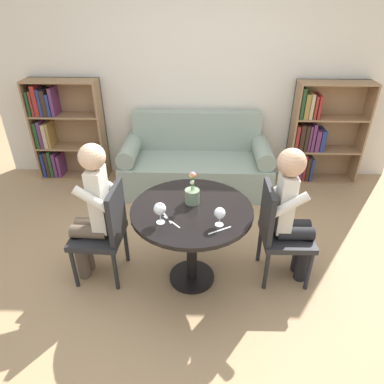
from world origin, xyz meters
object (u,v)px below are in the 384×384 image
object	(u,v)px
couch	(196,165)
wine_glass_left	(160,209)
wine_glass_right	(220,214)
flower_vase	(193,194)
chair_left	(105,229)
chair_right	(279,230)
bookshelf_right	(316,136)
person_right	(292,212)
bookshelf_left	(60,130)
person_left	(92,211)

from	to	relation	value
couch	wine_glass_left	xyz separation A→B (m)	(-0.22, -1.87, 0.56)
wine_glass_right	flower_vase	size ratio (longest dim) A/B	0.53
chair_left	chair_right	size ratio (longest dim) A/B	1.00
wine_glass_left	flower_vase	bearing A→B (deg)	51.17
chair_left	flower_vase	size ratio (longest dim) A/B	3.27
couch	bookshelf_right	bearing A→B (deg)	9.77
bookshelf_right	chair_right	size ratio (longest dim) A/B	1.44
bookshelf_right	person_right	world-z (taller)	bookshelf_right
bookshelf_right	chair_right	world-z (taller)	bookshelf_right
couch	chair_left	bearing A→B (deg)	-114.12
bookshelf_left	chair_left	distance (m)	2.18
person_left	couch	bearing A→B (deg)	156.32
wine_glass_left	wine_glass_right	distance (m)	0.43
person_left	person_right	size ratio (longest dim) A/B	1.03
bookshelf_right	wine_glass_right	distance (m)	2.54
couch	wine_glass_left	bearing A→B (deg)	-96.86
chair_right	wine_glass_right	size ratio (longest dim) A/B	6.14
couch	flower_vase	distance (m)	1.67
chair_right	person_right	world-z (taller)	person_right
bookshelf_right	person_left	size ratio (longest dim) A/B	1.03
bookshelf_right	flower_vase	bearing A→B (deg)	-129.66
chair_left	chair_right	bearing A→B (deg)	94.65
chair_right	couch	bearing A→B (deg)	23.73
bookshelf_right	flower_vase	distance (m)	2.41
bookshelf_left	wine_glass_left	bearing A→B (deg)	-53.89
wine_glass_left	flower_vase	distance (m)	0.36
couch	person_left	xyz separation A→B (m)	(-0.82, -1.63, 0.37)
chair_right	person_left	xyz separation A→B (m)	(-1.55, -0.03, 0.18)
person_right	chair_right	bearing A→B (deg)	90.65
bookshelf_right	person_left	xyz separation A→B (m)	(-2.36, -1.89, 0.06)
bookshelf_left	flower_vase	distance (m)	2.58
bookshelf_right	person_left	bearing A→B (deg)	-141.26
chair_right	person_right	distance (m)	0.20
person_right	wine_glass_right	xyz separation A→B (m)	(-0.61, -0.29, 0.17)
couch	bookshelf_left	xyz separation A→B (m)	(-1.78, 0.27, 0.34)
bookshelf_left	chair_left	xyz separation A→B (m)	(1.05, -1.90, -0.16)
person_left	bookshelf_right	bearing A→B (deg)	131.79
chair_left	wine_glass_left	xyz separation A→B (m)	(0.51, -0.24, 0.37)
chair_left	person_left	world-z (taller)	person_left
chair_right	chair_left	bearing A→B (deg)	90.67
flower_vase	person_left	bearing A→B (deg)	-177.24
couch	chair_left	world-z (taller)	couch
person_left	wine_glass_left	world-z (taller)	person_left
couch	wine_glass_left	world-z (taller)	couch
bookshelf_right	flower_vase	world-z (taller)	bookshelf_right
wine_glass_left	chair_right	bearing A→B (deg)	16.12
couch	wine_glass_right	world-z (taller)	couch
bookshelf_right	wine_glass_right	xyz separation A→B (m)	(-1.33, -2.15, 0.23)
chair_left	person_left	bearing A→B (deg)	-92.09
bookshelf_left	couch	bearing A→B (deg)	-8.48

